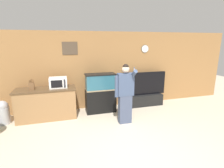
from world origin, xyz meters
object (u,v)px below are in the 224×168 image
counter_island (47,104)px  trash_bin (3,112)px  tv_on_stand (144,96)px  knife_block (32,86)px  aquarium_on_stand (100,93)px  microwave (58,82)px  person_standing (125,93)px

counter_island → trash_bin: 1.17m
counter_island → tv_on_stand: (3.30, 0.22, -0.11)m
knife_block → counter_island: bearing=9.0°
counter_island → tv_on_stand: tv_on_stand is taller
knife_block → aquarium_on_stand: (2.01, 0.14, -0.41)m
microwave → aquarium_on_stand: size_ratio=0.39×
aquarium_on_stand → tv_on_stand: (1.64, 0.14, -0.28)m
microwave → tv_on_stand: 3.02m
aquarium_on_stand → tv_on_stand: aquarium_on_stand is taller
counter_island → person_standing: bearing=-23.1°
counter_island → tv_on_stand: 3.31m
counter_island → trash_bin: counter_island is taller
person_standing → trash_bin: person_standing is taller
counter_island → tv_on_stand: bearing=3.7°
aquarium_on_stand → microwave: bearing=-177.2°
tv_on_stand → trash_bin: (-4.47, -0.25, -0.01)m
aquarium_on_stand → trash_bin: (-2.83, -0.11, -0.30)m
microwave → trash_bin: bearing=-178.2°
counter_island → aquarium_on_stand: bearing=2.7°
aquarium_on_stand → trash_bin: 2.85m
person_standing → aquarium_on_stand: bearing=115.8°
person_standing → trash_bin: 3.47m
tv_on_stand → microwave: bearing=-176.1°
trash_bin → counter_island: bearing=1.5°
person_standing → trash_bin: (-3.31, 0.88, -0.54)m
knife_block → trash_bin: (-0.81, 0.02, -0.71)m
microwave → trash_bin: microwave is taller
tv_on_stand → person_standing: 1.70m
tv_on_stand → aquarium_on_stand: bearing=-175.3°
counter_island → trash_bin: bearing=-178.5°
counter_island → microwave: (0.37, 0.02, 0.62)m
person_standing → knife_block: bearing=161.0°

